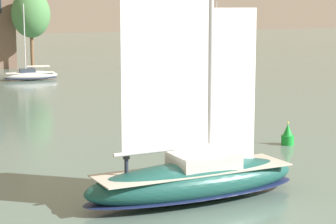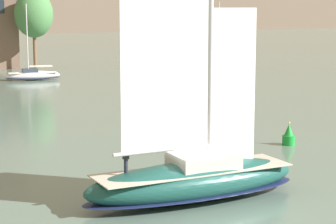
{
  "view_description": "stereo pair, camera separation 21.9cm",
  "coord_description": "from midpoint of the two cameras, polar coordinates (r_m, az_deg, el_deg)",
  "views": [
    {
      "loc": [
        -15.44,
        -28.68,
        9.93
      ],
      "look_at": [
        0.0,
        3.0,
        4.16
      ],
      "focal_mm": 70.0,
      "sensor_mm": 36.0,
      "label": 1
    },
    {
      "loc": [
        -15.25,
        -28.78,
        9.93
      ],
      "look_at": [
        0.0,
        3.0,
        4.16
      ],
      "focal_mm": 70.0,
      "sensor_mm": 36.0,
      "label": 2
    }
  ],
  "objects": [
    {
      "name": "channel_buoy",
      "position": [
        47.78,
        10.6,
        -2.06
      ],
      "size": [
        0.91,
        0.91,
        1.68
      ],
      "color": "green",
      "rests_on": "ground"
    },
    {
      "name": "sailboat_main",
      "position": [
        33.72,
        2.44,
        -5.6
      ],
      "size": [
        12.06,
        3.56,
        16.49
      ],
      "color": "#194C47",
      "rests_on": "ground"
    },
    {
      "name": "sailboat_moored_near_marina",
      "position": [
        89.6,
        -11.63,
        3.18
      ],
      "size": [
        7.55,
        2.95,
        10.12
      ],
      "color": "silver",
      "rests_on": "ground"
    },
    {
      "name": "sailboat_moored_outer_mooring",
      "position": [
        104.37,
        4.58,
        4.2
      ],
      "size": [
        3.55,
        7.88,
        10.48
      ],
      "color": "#232328",
      "rests_on": "ground"
    },
    {
      "name": "tree_shore_left",
      "position": [
        103.75,
        -11.56,
        8.34
      ],
      "size": [
        5.93,
        5.93,
        12.2
      ],
      "color": "brown",
      "rests_on": "ground"
    },
    {
      "name": "ground_plane",
      "position": [
        34.05,
        2.39,
        -7.67
      ],
      "size": [
        400.0,
        400.0,
        0.0
      ],
      "primitive_type": "plane",
      "color": "slate"
    }
  ]
}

